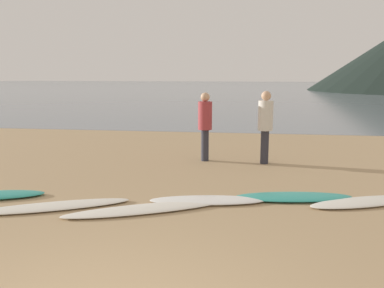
# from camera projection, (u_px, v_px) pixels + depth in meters

# --- Properties ---
(ground_plane) EXTENTS (120.00, 120.00, 0.20)m
(ground_plane) POSITION_uv_depth(u_px,v_px,m) (207.00, 147.00, 13.05)
(ground_plane) COLOR tan
(ground_plane) RESTS_ON ground
(ocean_water) EXTENTS (140.00, 100.00, 0.01)m
(ocean_water) POSITION_uv_depth(u_px,v_px,m) (242.00, 88.00, 64.24)
(ocean_water) COLOR slate
(ocean_water) RESTS_ON ground
(surfboard_1) EXTENTS (2.56, 1.53, 0.07)m
(surfboard_1) POSITION_uv_depth(u_px,v_px,m) (51.00, 206.00, 6.78)
(surfboard_1) COLOR silver
(surfboard_1) RESTS_ON ground
(surfboard_2) EXTENTS (2.65, 1.61, 0.07)m
(surfboard_2) POSITION_uv_depth(u_px,v_px,m) (145.00, 209.00, 6.66)
(surfboard_2) COLOR silver
(surfboard_2) RESTS_ON ground
(surfboard_3) EXTENTS (2.09, 0.83, 0.08)m
(surfboard_3) POSITION_uv_depth(u_px,v_px,m) (208.00, 200.00, 7.10)
(surfboard_3) COLOR white
(surfboard_3) RESTS_ON ground
(surfboard_4) EXTENTS (2.19, 0.90, 0.08)m
(surfboard_4) POSITION_uv_depth(u_px,v_px,m) (293.00, 197.00, 7.28)
(surfboard_4) COLOR teal
(surfboard_4) RESTS_ON ground
(surfboard_5) EXTENTS (2.15, 1.32, 0.07)m
(surfboard_5) POSITION_uv_depth(u_px,v_px,m) (364.00, 202.00, 7.02)
(surfboard_5) COLOR silver
(surfboard_5) RESTS_ON ground
(person_0) EXTENTS (0.37, 0.37, 1.81)m
(person_0) POSITION_uv_depth(u_px,v_px,m) (265.00, 121.00, 10.00)
(person_0) COLOR #2D2D38
(person_0) RESTS_ON ground
(person_1) EXTENTS (0.36, 0.36, 1.76)m
(person_1) POSITION_uv_depth(u_px,v_px,m) (205.00, 121.00, 10.33)
(person_1) COLOR #2D2D38
(person_1) RESTS_ON ground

